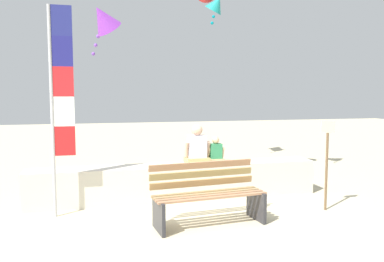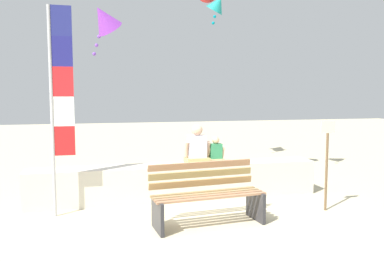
% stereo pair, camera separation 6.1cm
% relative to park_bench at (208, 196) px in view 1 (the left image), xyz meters
% --- Properties ---
extents(ground_plane, '(40.00, 40.00, 0.00)m').
position_rel_park_bench_xyz_m(ground_plane, '(-0.15, 0.40, -0.42)').
color(ground_plane, beige).
extents(seawall_ledge, '(5.20, 0.54, 0.63)m').
position_rel_park_bench_xyz_m(seawall_ledge, '(-0.15, 1.42, -0.10)').
color(seawall_ledge, beige).
rests_on(seawall_ledge, ground).
extents(park_bench, '(1.69, 0.76, 0.88)m').
position_rel_park_bench_xyz_m(park_bench, '(0.00, 0.00, 0.00)').
color(park_bench, '#A57656').
rests_on(park_bench, ground).
extents(person_adult, '(0.47, 0.34, 0.72)m').
position_rel_park_bench_xyz_m(person_adult, '(0.23, 1.43, 0.49)').
color(person_adult, tan).
rests_on(person_adult, seawall_ledge).
extents(person_child, '(0.32, 0.23, 0.49)m').
position_rel_park_bench_xyz_m(person_child, '(0.58, 1.43, 0.41)').
color(person_child, tan).
rests_on(person_child, seawall_ledge).
extents(flag_banner, '(0.35, 0.05, 3.22)m').
position_rel_park_bench_xyz_m(flag_banner, '(-2.10, 0.89, 1.47)').
color(flag_banner, '#B7B7BC').
rests_on(flag_banner, ground).
extents(kite_purple, '(0.96, 0.90, 1.14)m').
position_rel_park_bench_xyz_m(kite_purple, '(-1.35, 3.33, 3.09)').
color(kite_purple, purple).
extents(kite_teal, '(0.78, 0.76, 0.87)m').
position_rel_park_bench_xyz_m(kite_teal, '(1.61, 4.63, 3.83)').
color(kite_teal, teal).
extents(sign_post, '(0.24, 0.04, 1.46)m').
position_rel_park_bench_xyz_m(sign_post, '(2.07, 0.16, 0.44)').
color(sign_post, brown).
rests_on(sign_post, ground).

